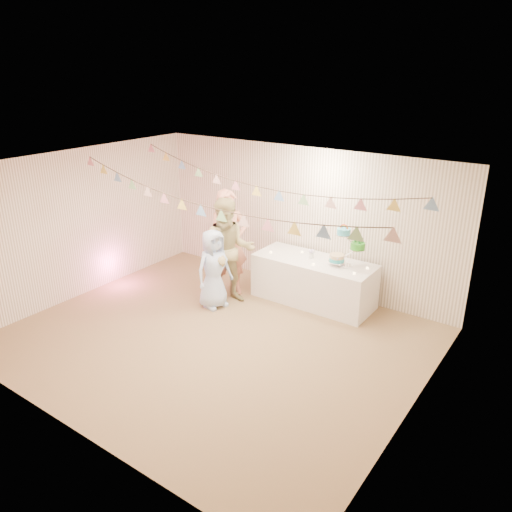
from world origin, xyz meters
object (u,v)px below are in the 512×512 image
Objects in this scene: cake_stand at (346,249)px; person_child at (214,269)px; person_adult_a at (229,243)px; table at (314,281)px; person_adult_b at (229,252)px.

cake_stand reaches higher than person_child.
person_adult_a is (-1.97, -0.62, -0.13)m from cake_stand.
person_adult_b reaches higher than table.
person_adult_b reaches higher than person_child.
table is 1.63m from person_adult_a.
cake_stand is 0.35× the size of person_adult_a.
cake_stand is at bearing -43.59° from person_child.
person_adult_b is at bearing -145.24° from table.
cake_stand reaches higher than table.
table is 1.09× the size of person_adult_a.
table is 1.75m from person_child.
table is at bearing -5.18° from person_adult_b.
person_adult_b is 0.40m from person_child.
cake_stand is 2.07m from person_adult_a.
person_adult_a reaches higher than table.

